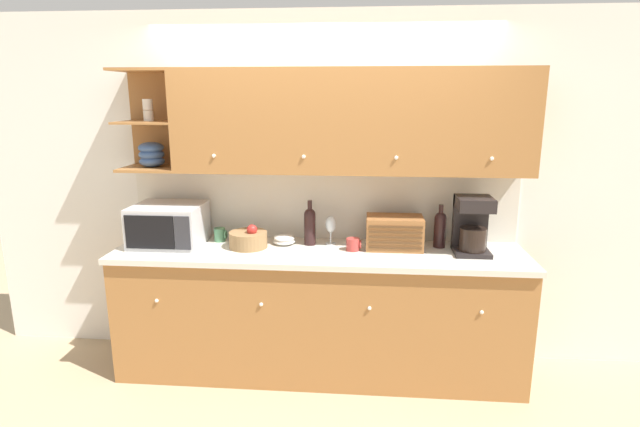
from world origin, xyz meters
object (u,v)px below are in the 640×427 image
at_px(bowl_stack_on_counter, 284,240).
at_px(bread_box, 394,233).
at_px(fruit_basket, 248,239).
at_px(wine_glass, 331,225).
at_px(second_wine_bottle, 440,228).
at_px(mug_blue_second, 353,244).
at_px(wine_bottle, 310,225).
at_px(microwave, 169,225).
at_px(mug, 220,235).
at_px(coffee_maker, 472,225).

xyz_separation_m(bowl_stack_on_counter, bread_box, (0.80, -0.03, 0.08)).
xyz_separation_m(fruit_basket, wine_glass, (0.58, 0.13, 0.08)).
bearing_deg(second_wine_bottle, bowl_stack_on_counter, -178.71).
distance_m(fruit_basket, wine_glass, 0.60).
distance_m(mug_blue_second, second_wine_bottle, 0.64).
height_order(fruit_basket, wine_bottle, wine_bottle).
relative_size(fruit_basket, second_wine_bottle, 0.87).
height_order(microwave, wine_bottle, wine_bottle).
height_order(microwave, bread_box, microwave).
relative_size(microwave, mug, 4.90).
height_order(microwave, mug, microwave).
relative_size(bread_box, coffee_maker, 1.00).
distance_m(bowl_stack_on_counter, second_wine_bottle, 1.13).
height_order(wine_bottle, coffee_maker, coffee_maker).
relative_size(fruit_basket, mug_blue_second, 2.57).
bearing_deg(wine_glass, microwave, -174.84).
relative_size(bowl_stack_on_counter, second_wine_bottle, 0.52).
xyz_separation_m(microwave, fruit_basket, (0.59, -0.03, -0.09)).
relative_size(microwave, wine_bottle, 1.50).
bearing_deg(coffee_maker, mug, 176.16).
bearing_deg(bread_box, wine_glass, 172.36).
xyz_separation_m(fruit_basket, bowl_stack_on_counter, (0.24, 0.10, -0.03)).
distance_m(microwave, second_wine_bottle, 1.96).
xyz_separation_m(fruit_basket, mug_blue_second, (0.75, -0.01, -0.02)).
relative_size(fruit_basket, coffee_maker, 0.68).
height_order(mug, second_wine_bottle, second_wine_bottle).
height_order(bowl_stack_on_counter, coffee_maker, coffee_maker).
bearing_deg(second_wine_bottle, wine_glass, 179.58).
xyz_separation_m(microwave, mug, (0.35, 0.11, -0.10)).
bearing_deg(mug_blue_second, wine_glass, 140.28).
bearing_deg(coffee_maker, wine_bottle, 175.10).
height_order(bowl_stack_on_counter, wine_glass, wine_glass).
xyz_separation_m(microwave, second_wine_bottle, (1.96, 0.10, -0.00)).
xyz_separation_m(mug_blue_second, second_wine_bottle, (0.62, 0.13, 0.10)).
distance_m(fruit_basket, bread_box, 1.05).
bearing_deg(microwave, wine_bottle, 4.72).
height_order(wine_glass, coffee_maker, coffee_maker).
bearing_deg(bowl_stack_on_counter, wine_bottle, 2.88).
relative_size(bowl_stack_on_counter, wine_glass, 0.77).
bearing_deg(mug_blue_second, mug, 171.84).
xyz_separation_m(bread_box, second_wine_bottle, (0.33, 0.06, 0.03)).
bearing_deg(bowl_stack_on_counter, mug_blue_second, -12.11).
xyz_separation_m(microwave, bread_box, (1.64, 0.04, -0.03)).
bearing_deg(microwave, wine_glass, 5.16).
relative_size(wine_bottle, bread_box, 0.83).
distance_m(mug, second_wine_bottle, 1.62).
relative_size(wine_bottle, second_wine_bottle, 1.05).
bearing_deg(wine_bottle, wine_glass, 8.15).
xyz_separation_m(second_wine_bottle, coffee_maker, (0.20, -0.11, 0.06)).
relative_size(fruit_basket, wine_glass, 1.28).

